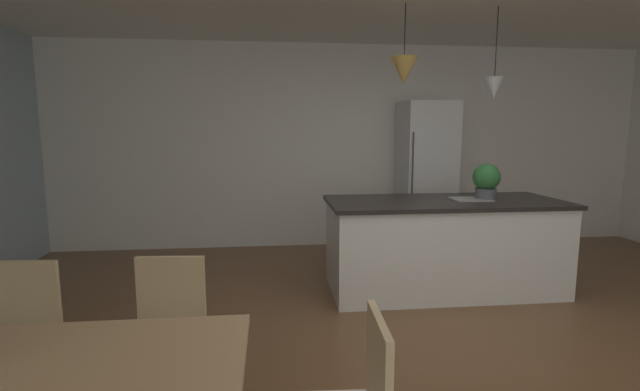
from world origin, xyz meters
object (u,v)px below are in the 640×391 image
Objects in this scene: chair_far_right at (166,334)px; potted_plant_on_island at (486,180)px; chair_far_left at (12,342)px; kitchen_island at (443,244)px; refrigerator at (426,177)px.

potted_plant_on_island reaches higher than chair_far_right.
chair_far_left is 1.00× the size of chair_far_right.
kitchen_island is at bearing 30.24° from chair_far_left.
chair_far_left is 2.50× the size of potted_plant_on_island.
potted_plant_on_island reaches higher than kitchen_island.
chair_far_right is 4.26m from refrigerator.
chair_far_left is 0.45× the size of refrigerator.
potted_plant_on_island is at bearing 33.55° from chair_far_right.
chair_far_right is at bearing 0.00° from chair_far_left.
refrigerator is (3.38, 3.33, 0.49)m from chair_far_left.
potted_plant_on_island is (3.43, 1.76, 0.61)m from chair_far_left.
chair_far_left is 0.78m from chair_far_right.
refrigerator reaches higher than kitchen_island.
kitchen_island reaches higher than chair_far_right.
refrigerator is at bearing 77.07° from kitchen_island.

